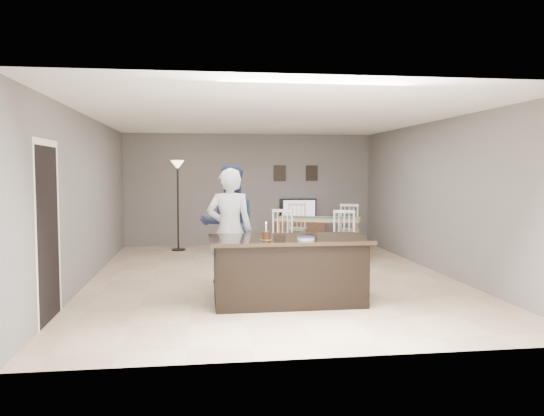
{
  "coord_description": "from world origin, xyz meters",
  "views": [
    {
      "loc": [
        -1.18,
        -8.89,
        1.8
      ],
      "look_at": [
        -0.02,
        -0.3,
        1.2
      ],
      "focal_mm": 35.0,
      "sensor_mm": 36.0,
      "label": 1
    }
  ],
  "objects": [
    {
      "name": "television",
      "position": [
        1.2,
        3.84,
        0.86
      ],
      "size": [
        0.91,
        0.12,
        0.53
      ],
      "primitive_type": "imported",
      "rotation": [
        0.0,
        0.0,
        3.14
      ],
      "color": "black",
      "rests_on": "tv_console"
    },
    {
      "name": "picture_frames",
      "position": [
        1.15,
        3.98,
        1.75
      ],
      "size": [
        1.1,
        0.02,
        0.38
      ],
      "color": "black",
      "rests_on": "room_shell"
    },
    {
      "name": "tv_console",
      "position": [
        1.2,
        3.77,
        0.3
      ],
      "size": [
        1.2,
        0.4,
        0.6
      ],
      "primitive_type": "cube",
      "color": "brown",
      "rests_on": "floor"
    },
    {
      "name": "dining_table",
      "position": [
        1.28,
        2.0,
        0.67
      ],
      "size": [
        2.2,
        2.38,
        1.06
      ],
      "rotation": [
        0.0,
        0.0,
        -0.33
      ],
      "color": "tan",
      "rests_on": "floor"
    },
    {
      "name": "room_shell",
      "position": [
        0.0,
        0.0,
        1.68
      ],
      "size": [
        8.0,
        8.0,
        8.0
      ],
      "color": "slate",
      "rests_on": "floor"
    },
    {
      "name": "birthday_cake",
      "position": [
        -0.33,
        -2.01,
        0.96
      ],
      "size": [
        0.15,
        0.15,
        0.24
      ],
      "color": "gold",
      "rests_on": "kitchen_island"
    },
    {
      "name": "doorway",
      "position": [
        -2.99,
        -2.3,
        1.26
      ],
      "size": [
        0.0,
        2.1,
        2.65
      ],
      "color": "black",
      "rests_on": "floor"
    },
    {
      "name": "kitchen_island",
      "position": [
        0.0,
        -1.8,
        0.45
      ],
      "size": [
        2.15,
        1.1,
        0.9
      ],
      "color": "black",
      "rests_on": "floor"
    },
    {
      "name": "man",
      "position": [
        -0.73,
        -0.45,
        0.95
      ],
      "size": [
        0.96,
        0.76,
        1.9
      ],
      "primitive_type": "imported",
      "rotation": [
        0.0,
        0.0,
        3.19
      ],
      "color": "#1B223C",
      "rests_on": "floor"
    },
    {
      "name": "floor",
      "position": [
        0.0,
        0.0,
        0.0
      ],
      "size": [
        8.0,
        8.0,
        0.0
      ],
      "primitive_type": "plane",
      "color": "tan",
      "rests_on": "ground"
    },
    {
      "name": "floor_lamp",
      "position": [
        -1.69,
        3.27,
        1.58
      ],
      "size": [
        0.31,
        0.31,
        2.04
      ],
      "color": "black",
      "rests_on": "floor"
    },
    {
      "name": "woman",
      "position": [
        -0.76,
        -1.04,
        0.92
      ],
      "size": [
        0.71,
        0.5,
        1.85
      ],
      "primitive_type": "imported",
      "rotation": [
        0.0,
        0.0,
        3.06
      ],
      "color": "silver",
      "rests_on": "floor"
    },
    {
      "name": "tv_screen_glow",
      "position": [
        1.2,
        3.76,
        0.87
      ],
      "size": [
        0.78,
        0.0,
        0.78
      ],
      "primitive_type": "plane",
      "rotation": [
        1.57,
        0.0,
        3.14
      ],
      "color": "#CD6016",
      "rests_on": "tv_console"
    },
    {
      "name": "plate_stack",
      "position": [
        0.19,
        -2.09,
        0.92
      ],
      "size": [
        0.23,
        0.23,
        0.04
      ],
      "color": "white",
      "rests_on": "kitchen_island"
    }
  ]
}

